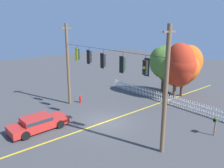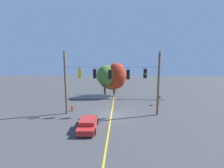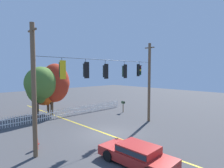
{
  "view_description": "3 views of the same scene",
  "coord_description": "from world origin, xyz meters",
  "px_view_note": "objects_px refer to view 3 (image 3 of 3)",
  "views": [
    {
      "loc": [
        13.72,
        -10.79,
        8.07
      ],
      "look_at": [
        0.2,
        0.57,
        3.27
      ],
      "focal_mm": 36.05,
      "sensor_mm": 36.0,
      "label": 1
    },
    {
      "loc": [
        1.2,
        -22.97,
        7.88
      ],
      "look_at": [
        0.07,
        0.11,
        3.96
      ],
      "focal_mm": 29.58,
      "sensor_mm": 36.0,
      "label": 2
    },
    {
      "loc": [
        -10.24,
        -11.26,
        5.2
      ],
      "look_at": [
        0.74,
        0.18,
        4.12
      ],
      "focal_mm": 30.12,
      "sensor_mm": 36.0,
      "label": 3
    }
  ],
  "objects_px": {
    "traffic_signal_southbound_primary": "(86,70)",
    "traffic_signal_northbound_primary": "(105,71)",
    "autumn_oak_far_east": "(48,85)",
    "fire_hydrant": "(36,144)",
    "traffic_signal_westbound_side": "(139,70)",
    "autumn_maple_mid": "(55,83)",
    "parked_car": "(137,154)",
    "traffic_signal_northbound_secondary": "(124,71)",
    "traffic_signal_eastbound_side": "(62,70)",
    "roadside_mailbox": "(123,103)",
    "autumn_maple_near_fence": "(40,83)"
  },
  "relations": [
    {
      "from": "traffic_signal_northbound_primary",
      "to": "fire_hydrant",
      "type": "distance_m",
      "value": 7.2
    },
    {
      "from": "autumn_oak_far_east",
      "to": "fire_hydrant",
      "type": "distance_m",
      "value": 11.62
    },
    {
      "from": "traffic_signal_eastbound_side",
      "to": "fire_hydrant",
      "type": "height_order",
      "value": "traffic_signal_eastbound_side"
    },
    {
      "from": "parked_car",
      "to": "autumn_maple_near_fence",
      "type": "bearing_deg",
      "value": 86.71
    },
    {
      "from": "autumn_oak_far_east",
      "to": "parked_car",
      "type": "xyz_separation_m",
      "value": [
        -2.2,
        -15.67,
        -2.92
      ]
    },
    {
      "from": "autumn_maple_near_fence",
      "to": "roadside_mailbox",
      "type": "xyz_separation_m",
      "value": [
        8.41,
        -5.05,
        -2.65
      ]
    },
    {
      "from": "traffic_signal_southbound_primary",
      "to": "fire_hydrant",
      "type": "xyz_separation_m",
      "value": [
        -3.34,
        1.01,
        -4.91
      ]
    },
    {
      "from": "traffic_signal_westbound_side",
      "to": "roadside_mailbox",
      "type": "xyz_separation_m",
      "value": [
        2.82,
        4.7,
        -4.14
      ]
    },
    {
      "from": "traffic_signal_eastbound_side",
      "to": "traffic_signal_southbound_primary",
      "type": "relative_size",
      "value": 1.0
    },
    {
      "from": "traffic_signal_northbound_secondary",
      "to": "traffic_signal_westbound_side",
      "type": "relative_size",
      "value": 1.09
    },
    {
      "from": "traffic_signal_southbound_primary",
      "to": "autumn_maple_near_fence",
      "type": "bearing_deg",
      "value": 85.72
    },
    {
      "from": "traffic_signal_eastbound_side",
      "to": "roadside_mailbox",
      "type": "bearing_deg",
      "value": 23.1
    },
    {
      "from": "traffic_signal_northbound_primary",
      "to": "autumn_oak_far_east",
      "type": "distance_m",
      "value": 10.92
    },
    {
      "from": "autumn_maple_mid",
      "to": "autumn_oak_far_east",
      "type": "relative_size",
      "value": 1.05
    },
    {
      "from": "traffic_signal_southbound_primary",
      "to": "fire_hydrant",
      "type": "distance_m",
      "value": 6.02
    },
    {
      "from": "autumn_maple_near_fence",
      "to": "traffic_signal_northbound_primary",
      "type": "bearing_deg",
      "value": -83.08
    },
    {
      "from": "traffic_signal_southbound_primary",
      "to": "traffic_signal_northbound_primary",
      "type": "height_order",
      "value": "same"
    },
    {
      "from": "autumn_maple_mid",
      "to": "fire_hydrant",
      "type": "bearing_deg",
      "value": -123.83
    },
    {
      "from": "autumn_maple_mid",
      "to": "roadside_mailbox",
      "type": "bearing_deg",
      "value": -36.74
    },
    {
      "from": "traffic_signal_southbound_primary",
      "to": "traffic_signal_northbound_primary",
      "type": "distance_m",
      "value": 1.92
    },
    {
      "from": "autumn_maple_mid",
      "to": "parked_car",
      "type": "xyz_separation_m",
      "value": [
        -2.59,
        -14.57,
        -3.19
      ]
    },
    {
      "from": "traffic_signal_southbound_primary",
      "to": "traffic_signal_westbound_side",
      "type": "xyz_separation_m",
      "value": [
        6.32,
        0.02,
        0.02
      ]
    },
    {
      "from": "parked_car",
      "to": "fire_hydrant",
      "type": "relative_size",
      "value": 5.84
    },
    {
      "from": "traffic_signal_northbound_primary",
      "to": "fire_hydrant",
      "type": "xyz_separation_m",
      "value": [
        -5.25,
        1.01,
        -4.82
      ]
    },
    {
      "from": "traffic_signal_westbound_side",
      "to": "autumn_oak_far_east",
      "type": "distance_m",
      "value": 11.71
    },
    {
      "from": "traffic_signal_southbound_primary",
      "to": "traffic_signal_northbound_primary",
      "type": "bearing_deg",
      "value": -0.0
    },
    {
      "from": "autumn_maple_mid",
      "to": "traffic_signal_eastbound_side",
      "type": "bearing_deg",
      "value": -114.42
    },
    {
      "from": "autumn_maple_near_fence",
      "to": "traffic_signal_westbound_side",
      "type": "bearing_deg",
      "value": -60.17
    },
    {
      "from": "traffic_signal_southbound_primary",
      "to": "parked_car",
      "type": "relative_size",
      "value": 0.31
    },
    {
      "from": "traffic_signal_northbound_secondary",
      "to": "autumn_maple_mid",
      "type": "height_order",
      "value": "autumn_maple_mid"
    },
    {
      "from": "traffic_signal_northbound_secondary",
      "to": "autumn_maple_mid",
      "type": "relative_size",
      "value": 0.25
    },
    {
      "from": "traffic_signal_southbound_primary",
      "to": "roadside_mailbox",
      "type": "xyz_separation_m",
      "value": [
        9.14,
        4.72,
        -4.11
      ]
    },
    {
      "from": "autumn_maple_mid",
      "to": "autumn_oak_far_east",
      "type": "bearing_deg",
      "value": 109.32
    },
    {
      "from": "traffic_signal_northbound_primary",
      "to": "autumn_maple_near_fence",
      "type": "xyz_separation_m",
      "value": [
        -1.19,
        9.77,
        -1.37
      ]
    },
    {
      "from": "roadside_mailbox",
      "to": "traffic_signal_southbound_primary",
      "type": "bearing_deg",
      "value": -152.7
    },
    {
      "from": "autumn_maple_near_fence",
      "to": "autumn_maple_mid",
      "type": "relative_size",
      "value": 0.94
    },
    {
      "from": "traffic_signal_northbound_secondary",
      "to": "roadside_mailbox",
      "type": "bearing_deg",
      "value": 43.54
    },
    {
      "from": "traffic_signal_westbound_side",
      "to": "autumn_maple_mid",
      "type": "xyz_separation_m",
      "value": [
        -3.84,
        9.67,
        -1.52
      ]
    },
    {
      "from": "traffic_signal_southbound_primary",
      "to": "parked_car",
      "type": "xyz_separation_m",
      "value": [
        -0.11,
        -4.88,
        -4.68
      ]
    },
    {
      "from": "traffic_signal_westbound_side",
      "to": "traffic_signal_eastbound_side",
      "type": "bearing_deg",
      "value": -179.87
    },
    {
      "from": "traffic_signal_northbound_secondary",
      "to": "traffic_signal_eastbound_side",
      "type": "bearing_deg",
      "value": -180.0
    },
    {
      "from": "traffic_signal_southbound_primary",
      "to": "autumn_maple_mid",
      "type": "distance_m",
      "value": 10.11
    },
    {
      "from": "traffic_signal_northbound_secondary",
      "to": "autumn_maple_near_fence",
      "type": "height_order",
      "value": "traffic_signal_northbound_secondary"
    },
    {
      "from": "traffic_signal_eastbound_side",
      "to": "traffic_signal_southbound_primary",
      "type": "bearing_deg",
      "value": 0.01
    },
    {
      "from": "traffic_signal_southbound_primary",
      "to": "autumn_oak_far_east",
      "type": "height_order",
      "value": "traffic_signal_southbound_primary"
    },
    {
      "from": "traffic_signal_northbound_secondary",
      "to": "fire_hydrant",
      "type": "xyz_separation_m",
      "value": [
        -7.51,
        1.01,
        -4.83
      ]
    },
    {
      "from": "traffic_signal_westbound_side",
      "to": "parked_car",
      "type": "xyz_separation_m",
      "value": [
        -6.43,
        -4.9,
        -4.71
      ]
    },
    {
      "from": "traffic_signal_northbound_primary",
      "to": "fire_hydrant",
      "type": "bearing_deg",
      "value": 169.1
    },
    {
      "from": "parked_car",
      "to": "traffic_signal_eastbound_side",
      "type": "bearing_deg",
      "value": 110.35
    },
    {
      "from": "traffic_signal_northbound_primary",
      "to": "traffic_signal_northbound_secondary",
      "type": "bearing_deg",
      "value": -0.0
    }
  ]
}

